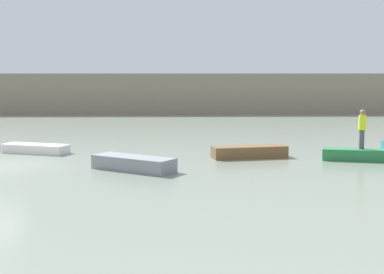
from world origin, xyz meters
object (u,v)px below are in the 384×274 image
object	(u,v)px
rowboat_green	(361,155)
person_hiviz_shirt	(362,127)
rowboat_white	(36,149)
rowboat_brown	(249,152)
rowboat_grey	(134,163)

from	to	relation	value
rowboat_green	person_hiviz_shirt	size ratio (longest dim) A/B	1.92
rowboat_white	rowboat_green	bearing A→B (deg)	9.15
person_hiviz_shirt	rowboat_brown	bearing A→B (deg)	169.50
rowboat_grey	person_hiviz_shirt	bearing A→B (deg)	46.26
rowboat_white	rowboat_green	xyz separation A→B (m)	(14.44, -2.54, 0.04)
rowboat_white	rowboat_brown	world-z (taller)	rowboat_brown
rowboat_grey	rowboat_brown	distance (m)	5.72
rowboat_grey	person_hiviz_shirt	xyz separation A→B (m)	(9.51, 2.18, 1.16)
rowboat_green	rowboat_grey	bearing A→B (deg)	-153.45
rowboat_white	rowboat_grey	size ratio (longest dim) A/B	0.93
rowboat_white	person_hiviz_shirt	size ratio (longest dim) A/B	1.85
rowboat_grey	rowboat_brown	xyz separation A→B (m)	(4.84, 3.04, -0.01)
rowboat_brown	rowboat_green	distance (m)	4.75
rowboat_grey	rowboat_white	bearing A→B (deg)	169.71
rowboat_grey	rowboat_brown	size ratio (longest dim) A/B	1.01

